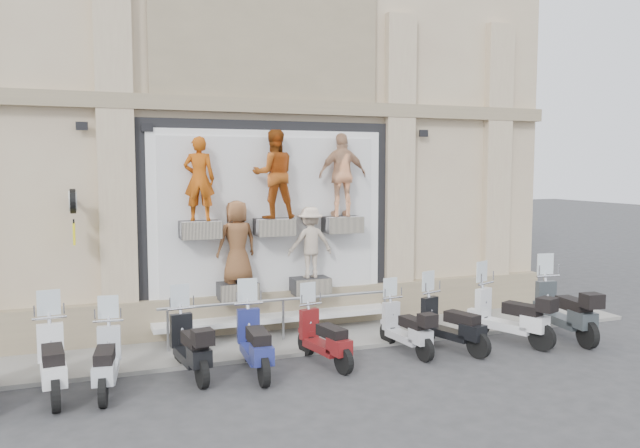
{
  "coord_description": "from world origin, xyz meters",
  "views": [
    {
      "loc": [
        -3.74,
        -9.87,
        3.6
      ],
      "look_at": [
        0.76,
        1.9,
        2.42
      ],
      "focal_mm": 35.0,
      "sensor_mm": 36.0,
      "label": 1
    }
  ],
  "objects_px": {
    "scooter_e": "(255,329)",
    "scooter_f": "(324,326)",
    "scooter_d": "(190,333)",
    "scooter_h": "(451,313)",
    "scooter_b": "(52,347)",
    "scooter_j": "(564,298)",
    "scooter_c": "(106,348)",
    "scooter_i": "(509,304)",
    "scooter_g": "(406,318)",
    "clock_sign_bracket": "(73,209)",
    "guard_rail": "(283,321)"
  },
  "relations": [
    {
      "from": "scooter_f",
      "to": "scooter_j",
      "type": "distance_m",
      "value": 5.3
    },
    {
      "from": "guard_rail",
      "to": "scooter_h",
      "type": "height_order",
      "value": "scooter_h"
    },
    {
      "from": "scooter_j",
      "to": "scooter_g",
      "type": "bearing_deg",
      "value": -178.41
    },
    {
      "from": "clock_sign_bracket",
      "to": "scooter_j",
      "type": "xyz_separation_m",
      "value": [
        9.47,
        -2.23,
        -1.95
      ]
    },
    {
      "from": "scooter_g",
      "to": "scooter_j",
      "type": "height_order",
      "value": "scooter_j"
    },
    {
      "from": "scooter_b",
      "to": "scooter_h",
      "type": "xyz_separation_m",
      "value": [
        7.17,
        -0.13,
        -0.04
      ]
    },
    {
      "from": "scooter_h",
      "to": "guard_rail",
      "type": "bearing_deg",
      "value": 132.85
    },
    {
      "from": "scooter_d",
      "to": "scooter_j",
      "type": "relative_size",
      "value": 0.88
    },
    {
      "from": "scooter_g",
      "to": "scooter_h",
      "type": "xyz_separation_m",
      "value": [
        0.9,
        -0.17,
        0.06
      ]
    },
    {
      "from": "scooter_d",
      "to": "scooter_h",
      "type": "relative_size",
      "value": 1.0
    },
    {
      "from": "guard_rail",
      "to": "scooter_c",
      "type": "bearing_deg",
      "value": -154.65
    },
    {
      "from": "scooter_d",
      "to": "scooter_f",
      "type": "height_order",
      "value": "scooter_d"
    },
    {
      "from": "scooter_b",
      "to": "scooter_e",
      "type": "relative_size",
      "value": 1.01
    },
    {
      "from": "scooter_c",
      "to": "scooter_h",
      "type": "height_order",
      "value": "scooter_h"
    },
    {
      "from": "scooter_g",
      "to": "scooter_b",
      "type": "bearing_deg",
      "value": 174.48
    },
    {
      "from": "scooter_h",
      "to": "scooter_e",
      "type": "bearing_deg",
      "value": 161.77
    },
    {
      "from": "guard_rail",
      "to": "scooter_h",
      "type": "xyz_separation_m",
      "value": [
        2.91,
        -1.65,
        0.28
      ]
    },
    {
      "from": "scooter_b",
      "to": "scooter_j",
      "type": "height_order",
      "value": "scooter_j"
    },
    {
      "from": "scooter_e",
      "to": "scooter_j",
      "type": "bearing_deg",
      "value": 1.97
    },
    {
      "from": "scooter_i",
      "to": "guard_rail",
      "type": "bearing_deg",
      "value": 136.81
    },
    {
      "from": "scooter_d",
      "to": "guard_rail",
      "type": "bearing_deg",
      "value": 25.86
    },
    {
      "from": "clock_sign_bracket",
      "to": "scooter_i",
      "type": "distance_m",
      "value": 8.67
    },
    {
      "from": "scooter_g",
      "to": "scooter_i",
      "type": "height_order",
      "value": "scooter_i"
    },
    {
      "from": "guard_rail",
      "to": "scooter_i",
      "type": "distance_m",
      "value": 4.59
    },
    {
      "from": "scooter_i",
      "to": "scooter_j",
      "type": "distance_m",
      "value": 1.31
    },
    {
      "from": "scooter_c",
      "to": "scooter_i",
      "type": "xyz_separation_m",
      "value": [
        7.73,
        -0.02,
        0.08
      ]
    },
    {
      "from": "scooter_e",
      "to": "scooter_b",
      "type": "bearing_deg",
      "value": -178.13
    },
    {
      "from": "guard_rail",
      "to": "scooter_d",
      "type": "xyz_separation_m",
      "value": [
        -2.1,
        -1.34,
        0.28
      ]
    },
    {
      "from": "scooter_b",
      "to": "scooter_c",
      "type": "distance_m",
      "value": 0.81
    },
    {
      "from": "scooter_j",
      "to": "scooter_c",
      "type": "bearing_deg",
      "value": -174.59
    },
    {
      "from": "clock_sign_bracket",
      "to": "scooter_b",
      "type": "relative_size",
      "value": 0.53
    },
    {
      "from": "scooter_f",
      "to": "scooter_e",
      "type": "bearing_deg",
      "value": 170.2
    },
    {
      "from": "scooter_c",
      "to": "scooter_d",
      "type": "height_order",
      "value": "scooter_d"
    },
    {
      "from": "scooter_d",
      "to": "scooter_e",
      "type": "xyz_separation_m",
      "value": [
        1.07,
        -0.27,
        0.03
      ]
    },
    {
      "from": "scooter_d",
      "to": "scooter_f",
      "type": "distance_m",
      "value": 2.38
    },
    {
      "from": "scooter_e",
      "to": "scooter_h",
      "type": "bearing_deg",
      "value": 2.69
    },
    {
      "from": "scooter_j",
      "to": "guard_rail",
      "type": "bearing_deg",
      "value": 168.62
    },
    {
      "from": "scooter_j",
      "to": "scooter_d",
      "type": "bearing_deg",
      "value": -176.98
    },
    {
      "from": "clock_sign_bracket",
      "to": "scooter_d",
      "type": "distance_m",
      "value": 3.28
    },
    {
      "from": "scooter_b",
      "to": "scooter_e",
      "type": "distance_m",
      "value": 3.24
    },
    {
      "from": "scooter_b",
      "to": "scooter_c",
      "type": "bearing_deg",
      "value": -13.36
    },
    {
      "from": "scooter_h",
      "to": "scooter_c",
      "type": "bearing_deg",
      "value": 162.35
    },
    {
      "from": "scooter_d",
      "to": "scooter_i",
      "type": "distance_m",
      "value": 6.37
    },
    {
      "from": "scooter_b",
      "to": "clock_sign_bracket",
      "type": "bearing_deg",
      "value": 75.03
    },
    {
      "from": "scooter_i",
      "to": "scooter_d",
      "type": "bearing_deg",
      "value": 155.17
    },
    {
      "from": "scooter_d",
      "to": "scooter_e",
      "type": "bearing_deg",
      "value": -20.66
    },
    {
      "from": "scooter_d",
      "to": "scooter_g",
      "type": "xyz_separation_m",
      "value": [
        4.1,
        -0.14,
        -0.06
      ]
    },
    {
      "from": "scooter_e",
      "to": "scooter_f",
      "type": "xyz_separation_m",
      "value": [
        1.3,
        0.02,
        -0.07
      ]
    },
    {
      "from": "scooter_e",
      "to": "clock_sign_bracket",
      "type": "bearing_deg",
      "value": 147.58
    },
    {
      "from": "scooter_c",
      "to": "scooter_f",
      "type": "relative_size",
      "value": 1.02
    }
  ]
}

